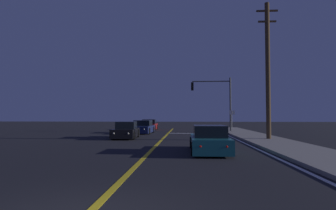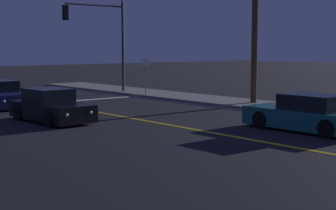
# 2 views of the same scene
# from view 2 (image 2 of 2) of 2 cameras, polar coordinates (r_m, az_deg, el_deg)

# --- Properties ---
(sidewalk_right) EXTENTS (3.20, 45.95, 0.15)m
(sidewalk_right) POSITION_cam_2_polar(r_m,az_deg,el_deg) (24.66, 15.07, -0.57)
(sidewalk_right) COLOR gray
(sidewalk_right) RESTS_ON ground
(lane_line_center) EXTENTS (0.20, 43.40, 0.01)m
(lane_line_center) POSITION_cam_2_polar(r_m,az_deg,el_deg) (19.02, 2.00, -2.60)
(lane_line_center) COLOR gold
(lane_line_center) RESTS_ON ground
(lane_line_edge_right) EXTENTS (0.16, 43.40, 0.01)m
(lane_line_edge_right) POSITION_cam_2_polar(r_m,az_deg,el_deg) (23.18, 12.46, -1.11)
(lane_line_edge_right) COLOR white
(lane_line_edge_right) RESTS_ON ground
(stop_bar) EXTENTS (5.93, 0.50, 0.01)m
(stop_bar) POSITION_cam_2_polar(r_m,az_deg,el_deg) (29.76, -8.40, 0.62)
(stop_bar) COLOR white
(stop_bar) RESTS_ON ground
(car_parked_curb_black) EXTENTS (1.96, 4.20, 1.34)m
(car_parked_curb_black) POSITION_cam_2_polar(r_m,az_deg,el_deg) (21.23, -13.03, -0.25)
(car_parked_curb_black) COLOR black
(car_parked_curb_black) RESTS_ON ground
(car_far_approaching_teal) EXTENTS (1.88, 4.60, 1.34)m
(car_far_approaching_teal) POSITION_cam_2_polar(r_m,az_deg,el_deg) (19.02, 15.40, -1.07)
(car_far_approaching_teal) COLOR #195960
(car_far_approaching_teal) RESTS_ON ground
(traffic_signal_near_right) EXTENTS (4.41, 0.28, 6.04)m
(traffic_signal_near_right) POSITION_cam_2_polar(r_m,az_deg,el_deg) (32.75, -7.34, 8.25)
(traffic_signal_near_right) COLOR #38383D
(traffic_signal_near_right) RESTS_ON ground
(utility_pole_right) EXTENTS (1.56, 0.33, 10.18)m
(utility_pole_right) POSITION_cam_2_polar(r_m,az_deg,el_deg) (26.85, 9.79, 11.14)
(utility_pole_right) COLOR #4C3823
(utility_pole_right) RESTS_ON ground
(street_sign_corner) EXTENTS (0.56, 0.06, 2.39)m
(street_sign_corner) POSITION_cam_2_polar(r_m,az_deg,el_deg) (31.20, -2.54, 3.90)
(street_sign_corner) COLOR slate
(street_sign_corner) RESTS_ON ground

